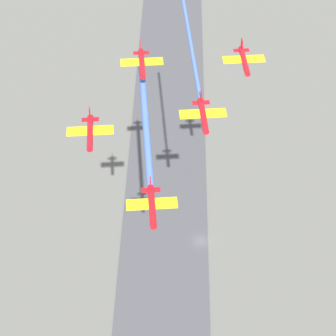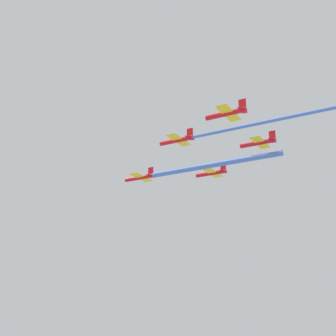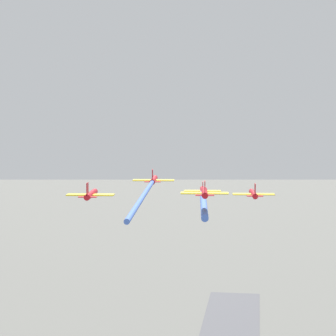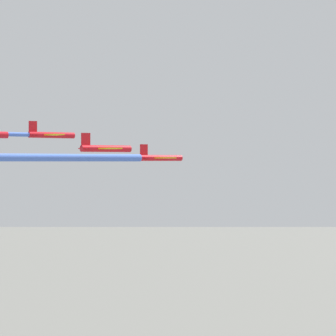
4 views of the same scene
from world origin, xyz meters
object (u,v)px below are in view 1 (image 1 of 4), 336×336
jet_2 (90,131)px  jet_3 (244,60)px  jet_0 (152,205)px  jet_4 (142,62)px  jet_1 (203,114)px

jet_2 → jet_3: jet_3 is taller
jet_0 → jet_2: size_ratio=1.00×
jet_2 → jet_4: bearing=-120.5°
jet_2 → jet_0: bearing=120.5°
jet_0 → jet_3: (-0.77, -38.23, 3.11)m
jet_0 → jet_2: 19.17m
jet_0 → jet_3: 38.36m
jet_3 → jet_4: (16.90, 9.49, 0.39)m
jet_0 → jet_2: bearing=-59.5°
jet_3 → jet_4: 19.39m
jet_1 → jet_4: 19.12m
jet_4 → jet_3: bearing=-180.0°
jet_3 → jet_4: bearing=0.0°
jet_1 → jet_2: size_ratio=1.00×
jet_1 → jet_4: jet_1 is taller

